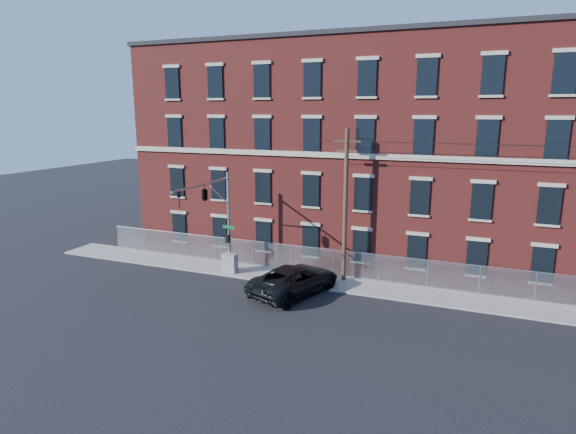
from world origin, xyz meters
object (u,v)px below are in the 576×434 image
(traffic_signal_mast, at_px, (211,203))
(pickup_truck, at_px, (294,280))
(utility_cabinet, at_px, (230,263))
(utility_pole_near, at_px, (345,203))

(traffic_signal_mast, height_order, pickup_truck, traffic_signal_mast)
(pickup_truck, relative_size, utility_cabinet, 4.87)
(utility_cabinet, bearing_deg, pickup_truck, -11.85)
(pickup_truck, xyz_separation_m, utility_cabinet, (-5.56, 1.81, -0.11))
(traffic_signal_mast, height_order, utility_cabinet, traffic_signal_mast)
(utility_pole_near, xyz_separation_m, utility_cabinet, (-7.84, -1.40, -4.56))
(traffic_signal_mast, distance_m, pickup_truck, 7.28)
(traffic_signal_mast, bearing_deg, utility_pole_near, 23.14)
(utility_pole_near, bearing_deg, pickup_truck, -125.42)
(traffic_signal_mast, height_order, utility_pole_near, utility_pole_near)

